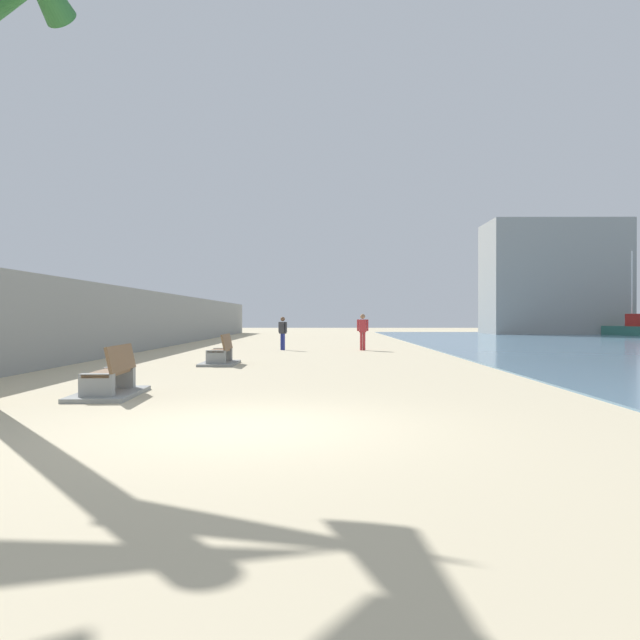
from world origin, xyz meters
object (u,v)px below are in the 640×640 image
bench_near (110,384)px  person_standing (283,331)px  boat_far_left (637,327)px  bench_far (221,357)px  person_walking (363,329)px

bench_near → person_standing: bearing=82.3°
bench_near → boat_far_left: boat_far_left is taller
bench_far → boat_far_left: bearing=45.8°
person_walking → boat_far_left: 31.73m
bench_near → boat_far_left: size_ratio=0.31×
bench_far → boat_far_left: (28.66, 29.45, 0.47)m
bench_near → person_standing: person_standing is taller
person_walking → bench_far: bearing=-121.7°
boat_far_left → bench_far: bearing=-134.2°
person_walking → person_standing: bearing=176.9°
person_standing → bench_near: bearing=-97.7°
bench_far → bench_near: bearing=-95.8°
boat_far_left → person_walking: bearing=-138.0°
bench_near → bench_far: 7.68m
person_standing → boat_far_left: bearing=37.6°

